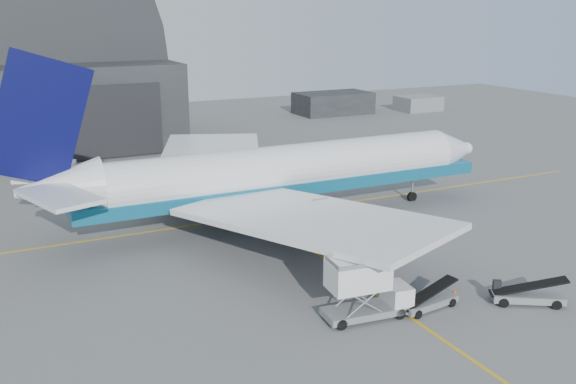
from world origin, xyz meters
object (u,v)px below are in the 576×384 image
catering_truck (365,289)px  belt_loader_b (527,295)px  pushback_tug (332,232)px  belt_loader_a (427,301)px  airliner (271,174)px

catering_truck → belt_loader_b: 11.44m
catering_truck → pushback_tug: catering_truck is taller
belt_loader_a → belt_loader_b: (6.50, -2.27, 0.05)m
airliner → belt_loader_a: size_ratio=10.15×
belt_loader_b → belt_loader_a: bearing=-167.8°
belt_loader_a → belt_loader_b: bearing=-26.5°
catering_truck → belt_loader_a: 4.74m
catering_truck → pushback_tug: (5.36, 13.34, -1.24)m
belt_loader_b → pushback_tug: bearing=140.3°
airliner → belt_loader_b: 24.83m
airliner → pushback_tug: (2.65, -6.76, -3.87)m
belt_loader_a → catering_truck: bearing=163.6°
airliner → belt_loader_b: airliner is taller
catering_truck → belt_loader_a: bearing=-3.5°
pushback_tug → belt_loader_a: size_ratio=1.01×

